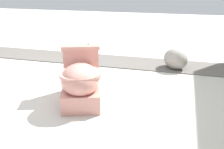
% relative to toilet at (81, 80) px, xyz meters
% --- Properties ---
extents(ground_plane, '(14.00, 14.00, 0.00)m').
position_rel_toilet_xyz_m(ground_plane, '(-0.10, -0.28, -0.22)').
color(ground_plane, beige).
extents(gravel_strip, '(0.56, 8.00, 0.01)m').
position_rel_toilet_xyz_m(gravel_strip, '(-1.32, 0.22, -0.21)').
color(gravel_strip, '#605B56').
rests_on(gravel_strip, ground).
extents(toilet, '(0.72, 0.56, 0.52)m').
position_rel_toilet_xyz_m(toilet, '(0.00, 0.00, 0.00)').
color(toilet, tan).
rests_on(toilet, ground).
extents(boulder_near, '(0.44, 0.43, 0.27)m').
position_rel_toilet_xyz_m(boulder_near, '(-1.23, 0.82, -0.09)').
color(boulder_near, gray).
rests_on(boulder_near, ground).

